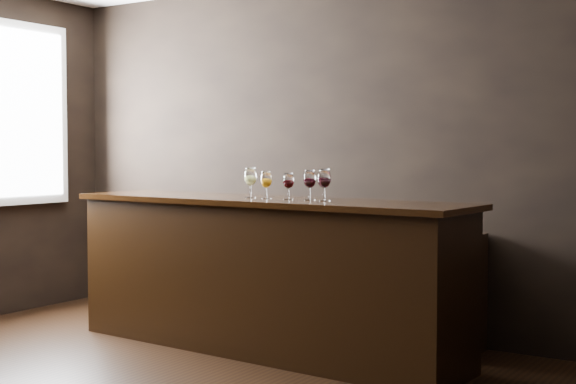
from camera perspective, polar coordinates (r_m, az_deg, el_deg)
The scene contains 9 objects.
room_shell at distance 4.94m, azimuth -13.48°, elevation 7.38°, with size 5.02×4.52×2.81m.
bar_counter at distance 5.71m, azimuth -1.76°, elevation -6.10°, with size 2.99×0.65×1.05m, color black.
bar_top at distance 5.65m, azimuth -1.77°, elevation -0.65°, with size 3.09×0.72×0.04m, color black.
back_bar_shelf at distance 6.21m, azimuth 3.10°, elevation -6.35°, with size 2.33×0.40×0.84m, color black.
glass_white at distance 5.72m, azimuth -2.69°, elevation 1.05°, with size 0.09×0.09×0.22m.
glass_amber at distance 5.60m, azimuth -1.56°, elevation 0.85°, with size 0.08×0.08×0.19m.
glass_red_a at distance 5.51m, azimuth 0.03°, elevation 0.76°, with size 0.08×0.08×0.18m.
glass_red_b at distance 5.44m, azimuth 1.56°, elevation 0.88°, with size 0.09×0.09×0.20m.
glass_red_c at distance 5.34m, azimuth 2.59°, elevation 0.92°, with size 0.09×0.09×0.22m.
Camera 1 is at (3.33, -3.29, 1.42)m, focal length 50.00 mm.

